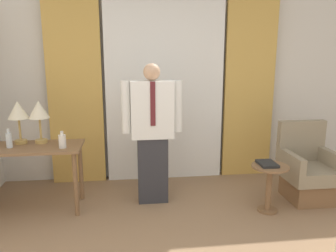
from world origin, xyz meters
TOP-DOWN VIEW (x-y plane):
  - wall_back at (0.00, 2.64)m, footprint 10.00×0.06m
  - curtain_sheer_center at (0.00, 2.51)m, footprint 1.61×0.06m
  - curtain_drape_left at (-1.20, 2.51)m, footprint 0.71×0.06m
  - curtain_drape_right at (1.20, 2.51)m, footprint 0.71×0.06m
  - desk at (-1.62, 1.70)m, footprint 1.17×0.54m
  - table_lamp_left at (-1.73, 1.83)m, footprint 0.23×0.23m
  - table_lamp_right at (-1.51, 1.83)m, footprint 0.23×0.23m
  - bottle_near_edge at (-1.80, 1.67)m, footprint 0.07×0.07m
  - bottle_by_lamp at (-1.23, 1.59)m, footprint 0.08×0.08m
  - person at (-0.24, 1.76)m, footprint 0.70×0.23m
  - armchair at (1.65, 1.60)m, footprint 0.60×0.61m
  - side_table at (1.04, 1.32)m, footprint 0.41×0.41m
  - book at (1.01, 1.34)m, footprint 0.18×0.25m

SIDE VIEW (x-z plane):
  - armchair at x=1.65m, z-range -0.13..0.81m
  - side_table at x=1.04m, z-range 0.10..0.64m
  - book at x=1.01m, z-range 0.55..0.58m
  - desk at x=-1.62m, z-range 0.26..1.01m
  - bottle_by_lamp at x=-1.23m, z-range 0.74..0.92m
  - bottle_near_edge at x=-1.80m, z-range 0.73..0.94m
  - person at x=-0.24m, z-range 0.06..1.71m
  - table_lamp_left at x=-1.73m, z-range 0.87..1.36m
  - table_lamp_right at x=-1.51m, z-range 0.87..1.36m
  - curtain_sheer_center at x=0.00m, z-range 0.00..2.58m
  - curtain_drape_left at x=-1.20m, z-range 0.00..2.58m
  - curtain_drape_right at x=1.20m, z-range 0.00..2.58m
  - wall_back at x=0.00m, z-range 0.00..2.70m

